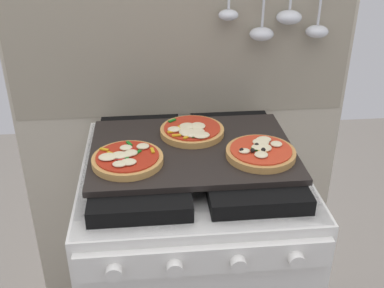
{
  "coord_description": "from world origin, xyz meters",
  "views": [
    {
      "loc": [
        -0.11,
        -1.09,
        1.51
      ],
      "look_at": [
        0.0,
        0.0,
        0.93
      ],
      "focal_mm": 43.77,
      "sensor_mm": 36.0,
      "label": 1
    }
  ],
  "objects_px": {
    "stove": "(192,278)",
    "pizza_left": "(127,159)",
    "baking_tray": "(192,150)",
    "pizza_center": "(192,131)",
    "pizza_right": "(261,152)"
  },
  "relations": [
    {
      "from": "pizza_left",
      "to": "pizza_center",
      "type": "height_order",
      "value": "same"
    },
    {
      "from": "pizza_right",
      "to": "baking_tray",
      "type": "bearing_deg",
      "value": 159.17
    },
    {
      "from": "baking_tray",
      "to": "pizza_center",
      "type": "distance_m",
      "value": 0.08
    },
    {
      "from": "stove",
      "to": "pizza_center",
      "type": "xyz_separation_m",
      "value": [
        0.01,
        0.07,
        0.48
      ]
    },
    {
      "from": "pizza_center",
      "to": "pizza_right",
      "type": "bearing_deg",
      "value": -39.84
    },
    {
      "from": "pizza_right",
      "to": "pizza_center",
      "type": "height_order",
      "value": "pizza_right"
    },
    {
      "from": "pizza_right",
      "to": "stove",
      "type": "bearing_deg",
      "value": 159.65
    },
    {
      "from": "pizza_left",
      "to": "pizza_right",
      "type": "relative_size",
      "value": 1.0
    },
    {
      "from": "stove",
      "to": "baking_tray",
      "type": "distance_m",
      "value": 0.46
    },
    {
      "from": "pizza_left",
      "to": "pizza_right",
      "type": "xyz_separation_m",
      "value": [
        0.34,
        0.0,
        -0.0
      ]
    },
    {
      "from": "baking_tray",
      "to": "pizza_center",
      "type": "relative_size",
      "value": 3.01
    },
    {
      "from": "stove",
      "to": "pizza_left",
      "type": "bearing_deg",
      "value": -158.8
    },
    {
      "from": "pizza_left",
      "to": "pizza_right",
      "type": "height_order",
      "value": "pizza_right"
    },
    {
      "from": "stove",
      "to": "pizza_center",
      "type": "bearing_deg",
      "value": 84.95
    },
    {
      "from": "pizza_left",
      "to": "pizza_center",
      "type": "relative_size",
      "value": 1.0
    }
  ]
}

